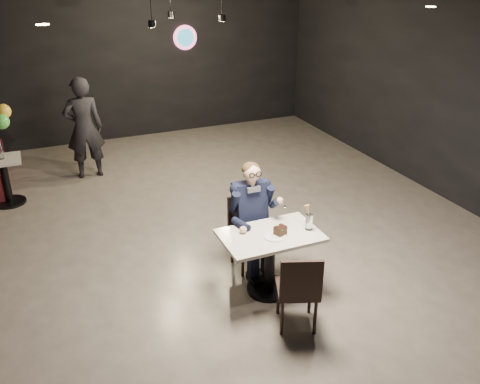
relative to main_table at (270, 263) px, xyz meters
name	(u,v)px	position (x,y,z in m)	size (l,w,h in m)	color
floor	(231,224)	(0.20, 1.66, -0.38)	(9.00, 9.00, 0.00)	gray
wall_sign	(185,38)	(1.00, 6.13, 1.62)	(0.50, 0.06, 0.50)	pink
pendant_lights	(181,3)	(0.20, 3.66, 2.51)	(1.40, 1.20, 0.36)	black
main_table	(270,263)	(0.00, 0.00, 0.00)	(1.10, 0.70, 0.75)	silver
chair_far	(250,234)	(0.00, 0.55, 0.09)	(0.42, 0.46, 0.92)	black
chair_near	(297,287)	(0.00, -0.64, 0.09)	(0.42, 0.46, 0.92)	black
seated_man	(250,215)	(0.00, 0.55, 0.34)	(0.60, 0.80, 1.44)	black
dessert_plate	(275,236)	(0.02, -0.08, 0.38)	(0.25, 0.25, 0.01)	white
cake_slice	(280,231)	(0.09, -0.06, 0.43)	(0.12, 0.10, 0.09)	black
mint_leaf	(281,230)	(0.07, -0.10, 0.47)	(0.06, 0.04, 0.01)	green
sundae_glass	(309,222)	(0.44, -0.07, 0.47)	(0.08, 0.08, 0.19)	silver
wafer_cone	(308,211)	(0.42, -0.08, 0.62)	(0.06, 0.06, 0.13)	tan
side_table	(7,183)	(-2.75, 3.66, -0.03)	(0.55, 0.55, 0.68)	silver
balloon_vase	(0,155)	(-2.75, 3.66, 0.44)	(0.09, 0.09, 0.14)	silver
passerby	(84,128)	(-1.43, 4.30, 0.51)	(0.64, 0.42, 1.76)	black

